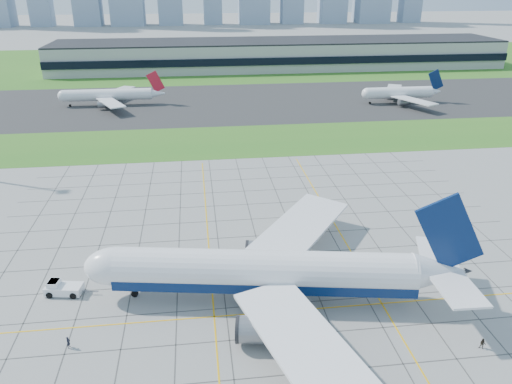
# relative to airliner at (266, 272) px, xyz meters

# --- Properties ---
(ground) EXTENTS (1400.00, 1400.00, 0.00)m
(ground) POSITION_rel_airliner_xyz_m (1.06, -1.44, -5.57)
(ground) COLOR #9C9C97
(ground) RESTS_ON ground
(grass_median) EXTENTS (700.00, 35.00, 0.04)m
(grass_median) POSITION_rel_airliner_xyz_m (1.06, 88.56, -5.55)
(grass_median) COLOR #2D6B1E
(grass_median) RESTS_ON ground
(asphalt_taxiway) EXTENTS (700.00, 75.00, 0.04)m
(asphalt_taxiway) POSITION_rel_airliner_xyz_m (1.06, 143.56, -5.54)
(asphalt_taxiway) COLOR #383838
(asphalt_taxiway) RESTS_ON ground
(grass_far) EXTENTS (700.00, 145.00, 0.04)m
(grass_far) POSITION_rel_airliner_xyz_m (1.06, 253.56, -5.55)
(grass_far) COLOR #2D6B1E
(grass_far) RESTS_ON ground
(apron_markings) EXTENTS (120.00, 130.00, 0.03)m
(apron_markings) POSITION_rel_airliner_xyz_m (1.49, 9.65, -5.55)
(apron_markings) COLOR #474744
(apron_markings) RESTS_ON ground
(terminal) EXTENTS (260.00, 43.00, 15.80)m
(terminal) POSITION_rel_airliner_xyz_m (41.06, 228.43, 2.32)
(terminal) COLOR #B7B7B2
(terminal) RESTS_ON ground
(airliner) EXTENTS (64.32, 64.64, 20.37)m
(airliner) POSITION_rel_airliner_xyz_m (0.00, 0.00, 0.00)
(airliner) COLOR white
(airliner) RESTS_ON ground
(pushback_tug) EXTENTS (9.15, 4.02, 2.51)m
(pushback_tug) POSITION_rel_airliner_xyz_m (-34.51, 6.20, -4.45)
(pushback_tug) COLOR white
(pushback_tug) RESTS_ON ground
(crew_near) EXTENTS (0.67, 0.81, 1.89)m
(crew_near) POSITION_rel_airliner_xyz_m (-30.51, -8.03, -4.62)
(crew_near) COLOR black
(crew_near) RESTS_ON ground
(crew_far) EXTENTS (1.08, 1.05, 1.76)m
(crew_far) POSITION_rel_airliner_xyz_m (29.74, -15.85, -4.69)
(crew_far) COLOR black
(crew_far) RESTS_ON ground
(distant_jet_1) EXTENTS (41.71, 42.66, 14.08)m
(distant_jet_1) POSITION_rel_airliner_xyz_m (-45.50, 144.47, -1.08)
(distant_jet_1) COLOR white
(distant_jet_1) RESTS_ON ground
(distant_jet_2) EXTENTS (33.53, 42.66, 14.08)m
(distant_jet_2) POSITION_rel_airliner_xyz_m (77.18, 133.23, -1.09)
(distant_jet_2) COLOR white
(distant_jet_2) RESTS_ON ground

